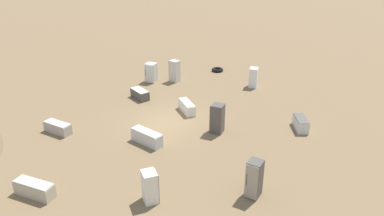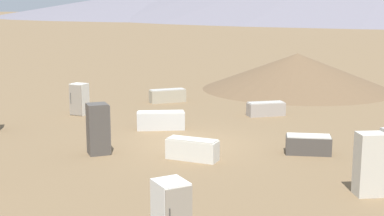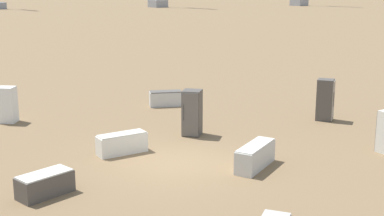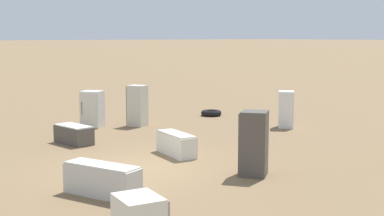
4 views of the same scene
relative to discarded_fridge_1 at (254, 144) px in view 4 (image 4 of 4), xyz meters
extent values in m
plane|color=brown|center=(2.08, -2.46, -0.87)|extent=(1000.00, 1000.00, 0.00)
cube|color=#4C4742|center=(-0.01, 0.01, 0.00)|extent=(0.94, 0.94, 1.73)
cube|color=#56514C|center=(0.20, -0.27, 0.00)|extent=(0.54, 0.42, 1.66)
cylinder|color=#2D2D2D|center=(0.03, -0.43, 0.09)|extent=(0.02, 0.02, 0.61)
cube|color=beige|center=(-1.70, -8.68, -0.02)|extent=(0.77, 0.86, 1.69)
cube|color=#56514C|center=(-1.56, -9.02, -0.02)|extent=(0.51, 0.23, 1.62)
cylinder|color=#2D2D2D|center=(-1.73, -9.12, 0.06)|extent=(0.02, 0.02, 0.59)
cube|color=silver|center=(0.21, -3.25, -0.54)|extent=(0.79, 1.76, 0.66)
cube|color=beige|center=(0.21, -3.25, -0.19)|extent=(0.76, 1.69, 0.04)
cube|color=silver|center=(4.08, -0.79, -0.51)|extent=(1.24, 2.01, 0.71)
cube|color=silver|center=(4.08, -0.79, -0.13)|extent=(1.19, 1.93, 0.04)
cube|color=white|center=(-6.30, -4.70, -0.12)|extent=(0.91, 0.91, 1.49)
cube|color=gray|center=(-6.56, -4.96, -0.12)|extent=(0.43, 0.44, 1.43)
cylinder|color=#2D2D2D|center=(-6.73, -4.83, -0.05)|extent=(0.02, 0.02, 0.52)
cube|color=silver|center=(-0.06, -9.51, -0.12)|extent=(1.04, 1.06, 1.49)
cube|color=silver|center=(0.23, -9.28, -0.12)|extent=(0.50, 0.62, 1.43)
cylinder|color=#2D2D2D|center=(0.42, -9.48, -0.05)|extent=(0.02, 0.02, 0.52)
cube|color=#4C4742|center=(2.00, -6.84, -0.56)|extent=(0.90, 1.58, 0.61)
cube|color=silver|center=(2.00, -6.84, -0.24)|extent=(0.86, 1.52, 0.04)
torus|color=black|center=(-5.94, -9.06, -0.74)|extent=(0.96, 0.96, 0.26)
camera|label=1|loc=(10.76, 16.06, 9.53)|focal=35.00mm
camera|label=2|loc=(-16.01, -7.99, 4.05)|focal=50.00mm
camera|label=3|loc=(15.12, -12.44, 4.88)|focal=50.00mm
camera|label=4|loc=(9.70, 10.11, 2.82)|focal=50.00mm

